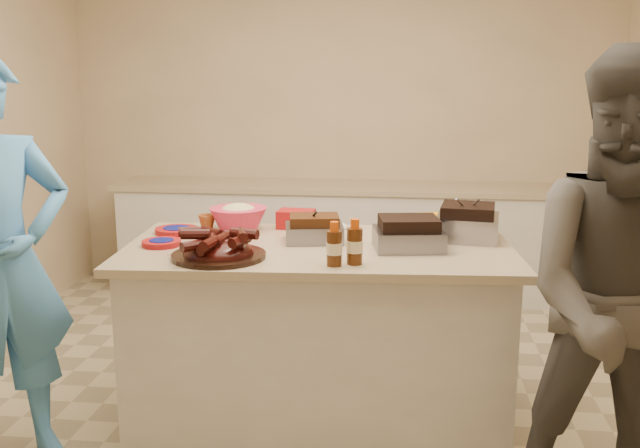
# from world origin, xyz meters

# --- Properties ---
(room) EXTENTS (4.50, 5.00, 2.70)m
(room) POSITION_xyz_m (0.00, 0.00, 0.00)
(room) COLOR #D1B790
(room) RESTS_ON ground
(back_counter) EXTENTS (3.60, 0.64, 0.90)m
(back_counter) POSITION_xyz_m (0.00, 2.20, 0.45)
(back_counter) COLOR silver
(back_counter) RESTS_ON ground
(island) EXTENTS (2.01, 1.15, 0.92)m
(island) POSITION_xyz_m (0.12, 0.02, 0.00)
(island) COLOR silver
(island) RESTS_ON ground
(rib_platter) EXTENTS (0.45, 0.45, 0.18)m
(rib_platter) POSITION_xyz_m (-0.32, -0.28, 0.92)
(rib_platter) COLOR #3C0C09
(rib_platter) RESTS_ON island
(pulled_pork_tray) EXTENTS (0.33, 0.27, 0.09)m
(pulled_pork_tray) POSITION_xyz_m (0.08, 0.10, 0.92)
(pulled_pork_tray) COLOR #47230F
(pulled_pork_tray) RESTS_ON island
(brisket_tray) EXTENTS (0.37, 0.32, 0.10)m
(brisket_tray) POSITION_xyz_m (0.57, 0.00, 0.92)
(brisket_tray) COLOR black
(brisket_tray) RESTS_ON island
(roasting_pan) EXTENTS (0.35, 0.35, 0.13)m
(roasting_pan) POSITION_xyz_m (0.87, 0.26, 0.92)
(roasting_pan) COLOR gray
(roasting_pan) RESTS_ON island
(coleslaw_bowl) EXTENTS (0.34, 0.34, 0.22)m
(coleslaw_bowl) POSITION_xyz_m (-0.37, 0.32, 0.92)
(coleslaw_bowl) COLOR #DC274C
(coleslaw_bowl) RESTS_ON island
(sausage_plate) EXTENTS (0.31, 0.31, 0.05)m
(sausage_plate) POSITION_xyz_m (0.09, 0.44, 0.92)
(sausage_plate) COLOR silver
(sausage_plate) RESTS_ON island
(mac_cheese_dish) EXTENTS (0.37, 0.31, 0.09)m
(mac_cheese_dish) POSITION_xyz_m (0.66, 0.45, 0.92)
(mac_cheese_dish) COLOR #FFA908
(mac_cheese_dish) RESTS_ON island
(bbq_bottle_a) EXTENTS (0.07, 0.07, 0.20)m
(bbq_bottle_a) POSITION_xyz_m (0.23, -0.35, 0.92)
(bbq_bottle_a) COLOR #411F0A
(bbq_bottle_a) RESTS_ON island
(bbq_bottle_b) EXTENTS (0.08, 0.08, 0.21)m
(bbq_bottle_b) POSITION_xyz_m (0.32, -0.31, 0.92)
(bbq_bottle_b) COLOR #411F0A
(bbq_bottle_b) RESTS_ON island
(mustard_bottle) EXTENTS (0.04, 0.04, 0.11)m
(mustard_bottle) POSITION_xyz_m (-0.02, 0.24, 0.92)
(mustard_bottle) COLOR #F6A800
(mustard_bottle) RESTS_ON island
(sauce_bowl) EXTENTS (0.14, 0.05, 0.14)m
(sauce_bowl) POSITION_xyz_m (0.06, 0.20, 0.92)
(sauce_bowl) COLOR silver
(sauce_bowl) RESTS_ON island
(plate_stack_large) EXTENTS (0.25, 0.25, 0.03)m
(plate_stack_large) POSITION_xyz_m (-0.69, 0.21, 0.92)
(plate_stack_large) COLOR maroon
(plate_stack_large) RESTS_ON island
(plate_stack_small) EXTENTS (0.21, 0.21, 0.03)m
(plate_stack_small) POSITION_xyz_m (-0.67, -0.08, 0.92)
(plate_stack_small) COLOR maroon
(plate_stack_small) RESTS_ON island
(plastic_cup) EXTENTS (0.10, 0.09, 0.10)m
(plastic_cup) POSITION_xyz_m (-0.54, 0.30, 0.92)
(plastic_cup) COLOR #9B5020
(plastic_cup) RESTS_ON island
(basket_stack) EXTENTS (0.21, 0.17, 0.10)m
(basket_stack) POSITION_xyz_m (-0.06, 0.43, 0.92)
(basket_stack) COLOR maroon
(basket_stack) RESTS_ON island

